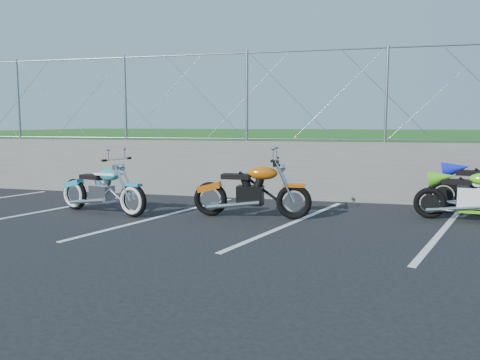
# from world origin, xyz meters

# --- Properties ---
(ground) EXTENTS (90.00, 90.00, 0.00)m
(ground) POSITION_xyz_m (0.00, 0.00, 0.00)
(ground) COLOR black
(ground) RESTS_ON ground
(retaining_wall) EXTENTS (30.00, 0.22, 1.30)m
(retaining_wall) POSITION_xyz_m (0.00, 3.50, 0.65)
(retaining_wall) COLOR #61625D
(retaining_wall) RESTS_ON ground
(grass_field) EXTENTS (30.00, 20.00, 1.30)m
(grass_field) POSITION_xyz_m (0.00, 13.50, 0.65)
(grass_field) COLOR #1B5316
(grass_field) RESTS_ON ground
(chain_link_fence) EXTENTS (28.00, 0.03, 2.00)m
(chain_link_fence) POSITION_xyz_m (0.00, 3.50, 2.30)
(chain_link_fence) COLOR gray
(chain_link_fence) RESTS_ON retaining_wall
(parking_lines) EXTENTS (18.29, 4.31, 0.01)m
(parking_lines) POSITION_xyz_m (1.20, 1.00, 0.00)
(parking_lines) COLOR silver
(parking_lines) RESTS_ON ground
(cruiser_turquoise) EXTENTS (2.08, 0.76, 1.06)m
(cruiser_turquoise) POSITION_xyz_m (-1.19, 0.99, 0.42)
(cruiser_turquoise) COLOR black
(cruiser_turquoise) RESTS_ON ground
(naked_orange) EXTENTS (2.17, 0.74, 1.08)m
(naked_orange) POSITION_xyz_m (1.64, 1.27, 0.46)
(naked_orange) COLOR black
(naked_orange) RESTS_ON ground
(sportbike_green) EXTENTS (1.88, 0.67, 0.98)m
(sportbike_green) POSITION_xyz_m (5.41, 1.87, 0.42)
(sportbike_green) COLOR black
(sportbike_green) RESTS_ON ground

